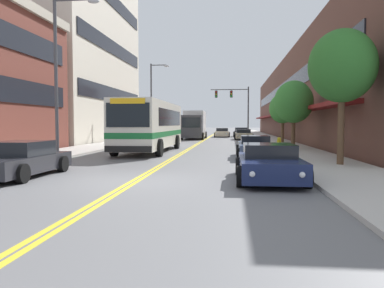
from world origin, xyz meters
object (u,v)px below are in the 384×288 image
object	(u,v)px
city_bus	(151,124)
car_beige_parked_right_mid	(243,135)
car_red_parked_left_mid	(166,134)
fire_hydrant	(279,144)
traffic_signal_mast	(236,102)
street_tree_right_near	(342,67)
street_lamp_left_far	(154,96)
street_tree_right_mid	(294,102)
car_slate_blue_parked_right_end	(255,147)
car_silver_parked_left_far	(155,136)
street_tree_right_far	(283,109)
car_champagne_moving_lead	(222,133)
box_truck	(194,125)
car_navy_parked_right_foreground	(269,163)
street_lamp_left_near	(62,65)
car_charcoal_parked_left_near	(19,160)
car_dark_grey_parked_right_far	(241,132)

from	to	relation	value
city_bus	car_beige_parked_right_mid	distance (m)	20.32
car_red_parked_left_mid	fire_hydrant	distance (m)	21.30
car_red_parked_left_mid	car_beige_parked_right_mid	bearing A→B (deg)	9.11
traffic_signal_mast	street_tree_right_near	bearing A→B (deg)	-83.10
fire_hydrant	traffic_signal_mast	bearing A→B (deg)	95.11
street_lamp_left_far	fire_hydrant	bearing A→B (deg)	-53.95
street_lamp_left_far	street_tree_right_mid	world-z (taller)	street_lamp_left_far
street_lamp_left_far	street_tree_right_near	distance (m)	25.46
car_slate_blue_parked_right_end	fire_hydrant	size ratio (longest dim) A/B	5.36
car_silver_parked_left_far	street_tree_right_far	bearing A→B (deg)	-1.11
car_beige_parked_right_mid	car_slate_blue_parked_right_end	xyz separation A→B (m)	(-0.06, -22.87, -0.01)
car_champagne_moving_lead	traffic_signal_mast	bearing A→B (deg)	-23.95
box_truck	fire_hydrant	xyz separation A→B (m)	(7.32, -20.82, -1.13)
traffic_signal_mast	street_tree_right_far	world-z (taller)	traffic_signal_mast
car_navy_parked_right_foreground	street_tree_right_far	distance (m)	23.30
street_lamp_left_far	city_bus	bearing A→B (deg)	-78.76
car_champagne_moving_lead	box_truck	size ratio (longest dim) A/B	0.71
street_lamp_left_near	street_tree_right_far	xyz separation A→B (m)	(12.69, 17.88, -1.44)
car_slate_blue_parked_right_end	street_lamp_left_near	world-z (taller)	street_lamp_left_near
city_bus	fire_hydrant	bearing A→B (deg)	-6.16
car_navy_parked_right_foreground	city_bus	bearing A→B (deg)	118.55
city_bus	street_tree_right_near	size ratio (longest dim) A/B	1.91
street_tree_right_near	car_charcoal_parked_left_near	bearing A→B (deg)	-161.15
car_charcoal_parked_left_near	street_lamp_left_far	distance (m)	26.47
box_truck	car_navy_parked_right_foreground	bearing A→B (deg)	-79.94
box_truck	street_lamp_left_far	size ratio (longest dim) A/B	0.85
car_charcoal_parked_left_near	street_tree_right_near	world-z (taller)	street_tree_right_near
box_truck	street_tree_right_mid	distance (m)	19.71
car_champagne_moving_lead	street_tree_right_near	size ratio (longest dim) A/B	0.87
car_navy_parked_right_foreground	car_red_parked_left_mid	bearing A→B (deg)	106.16
city_bus	car_navy_parked_right_foreground	world-z (taller)	city_bus
car_charcoal_parked_left_near	street_tree_right_far	size ratio (longest dim) A/B	1.03
car_silver_parked_left_far	car_beige_parked_right_mid	world-z (taller)	car_silver_parked_left_far
car_red_parked_left_mid	traffic_signal_mast	distance (m)	12.23
car_silver_parked_left_far	street_tree_right_mid	xyz separation A→B (m)	(11.55, -8.86, 2.71)
car_navy_parked_right_foreground	street_lamp_left_near	world-z (taller)	street_lamp_left_near
car_dark_grey_parked_right_far	box_truck	xyz separation A→B (m)	(-5.73, -8.59, 1.09)
car_champagne_moving_lead	fire_hydrant	bearing A→B (deg)	-81.43
car_beige_parked_right_mid	street_lamp_left_far	world-z (taller)	street_lamp_left_far
traffic_signal_mast	street_tree_right_near	distance (m)	34.26
car_silver_parked_left_far	car_dark_grey_parked_right_far	xyz separation A→B (m)	(8.62, 17.35, -0.00)
street_tree_right_far	fire_hydrant	world-z (taller)	street_tree_right_far
car_silver_parked_left_far	car_navy_parked_right_foreground	bearing A→B (deg)	-69.73
car_navy_parked_right_foreground	street_lamp_left_far	world-z (taller)	street_lamp_left_far
box_truck	street_tree_right_near	bearing A→B (deg)	-72.02
car_champagne_moving_lead	traffic_signal_mast	size ratio (longest dim) A/B	0.73
car_silver_parked_left_far	car_slate_blue_parked_right_end	bearing A→B (deg)	-60.01
car_silver_parked_left_far	street_lamp_left_near	xyz separation A→B (m)	(-0.73, -18.11, 4.04)
city_bus	box_truck	size ratio (longest dim) A/B	1.58
car_red_parked_left_mid	street_tree_right_far	xyz separation A→B (m)	(12.04, -6.84, 2.61)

